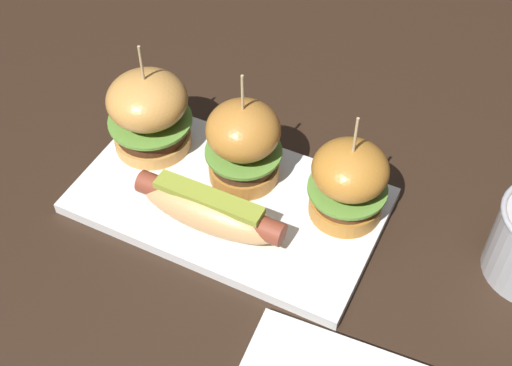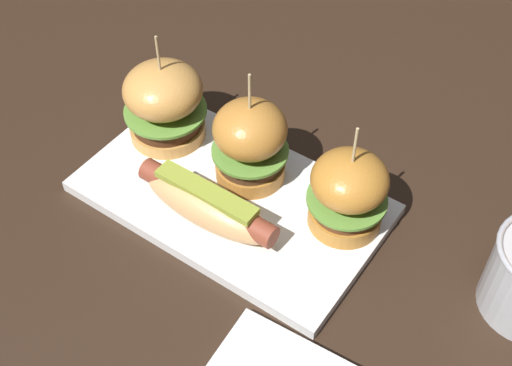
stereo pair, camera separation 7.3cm
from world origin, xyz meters
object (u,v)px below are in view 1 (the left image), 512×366
(platter_main, at_px, (229,201))
(slider_center, at_px, (241,142))
(slider_left, at_px, (149,112))
(slider_right, at_px, (349,182))
(hot_dog, at_px, (213,210))

(platter_main, height_order, slider_center, slider_center)
(platter_main, height_order, slider_left, slider_left)
(slider_left, distance_m, slider_right, 0.25)
(hot_dog, height_order, slider_center, slider_center)
(slider_center, distance_m, slider_right, 0.13)
(slider_left, height_order, slider_center, slider_center)
(platter_main, distance_m, hot_dog, 0.05)
(slider_left, bearing_deg, platter_main, -16.07)
(slider_left, relative_size, slider_right, 1.04)
(platter_main, distance_m, slider_right, 0.14)
(hot_dog, distance_m, slider_left, 0.15)
(slider_right, bearing_deg, platter_main, -162.75)
(slider_center, bearing_deg, hot_dog, -84.41)
(slider_center, relative_size, slider_right, 1.06)
(hot_dog, relative_size, slider_right, 1.24)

